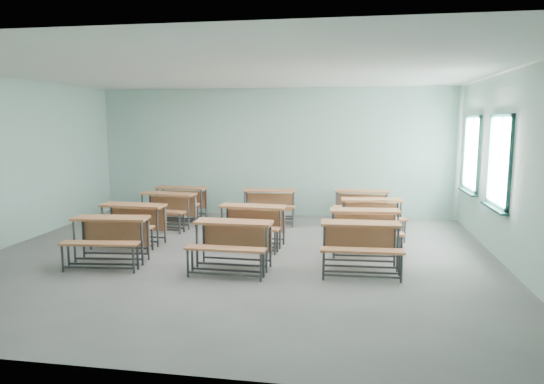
{
  "coord_description": "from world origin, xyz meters",
  "views": [
    {
      "loc": [
        1.96,
        -8.08,
        2.37
      ],
      "look_at": [
        0.42,
        1.2,
        1.0
      ],
      "focal_mm": 32.0,
      "sensor_mm": 36.0,
      "label": 1
    }
  ],
  "objects_px": {
    "desk_unit_r0c1": "(232,238)",
    "desk_unit_r1c0": "(131,218)",
    "desk_unit_r1c2": "(365,225)",
    "desk_unit_r0c2": "(361,240)",
    "desk_unit_r2c0": "(166,205)",
    "desk_unit_r0c0": "(109,233)",
    "desk_unit_r3c0": "(180,198)",
    "desk_unit_r3c1": "(269,201)",
    "desk_unit_r3c2": "(361,202)",
    "desk_unit_r1c1": "(251,220)",
    "desk_unit_r2c2": "(372,212)"
  },
  "relations": [
    {
      "from": "desk_unit_r0c1",
      "to": "desk_unit_r1c0",
      "type": "xyz_separation_m",
      "value": [
        -2.32,
        1.25,
        0.0
      ]
    },
    {
      "from": "desk_unit_r0c1",
      "to": "desk_unit_r1c2",
      "type": "xyz_separation_m",
      "value": [
        2.13,
        1.39,
        0.0
      ]
    },
    {
      "from": "desk_unit_r0c2",
      "to": "desk_unit_r2c0",
      "type": "height_order",
      "value": "same"
    },
    {
      "from": "desk_unit_r0c0",
      "to": "desk_unit_r1c2",
      "type": "bearing_deg",
      "value": 12.09
    },
    {
      "from": "desk_unit_r3c0",
      "to": "desk_unit_r2c0",
      "type": "bearing_deg",
      "value": -83.85
    },
    {
      "from": "desk_unit_r3c0",
      "to": "desk_unit_r1c0",
      "type": "bearing_deg",
      "value": -87.67
    },
    {
      "from": "desk_unit_r1c0",
      "to": "desk_unit_r3c1",
      "type": "distance_m",
      "value": 3.37
    },
    {
      "from": "desk_unit_r3c0",
      "to": "desk_unit_r3c2",
      "type": "xyz_separation_m",
      "value": [
        4.36,
        0.15,
        0.0
      ]
    },
    {
      "from": "desk_unit_r0c0",
      "to": "desk_unit_r1c1",
      "type": "height_order",
      "value": "same"
    },
    {
      "from": "desk_unit_r0c0",
      "to": "desk_unit_r2c2",
      "type": "bearing_deg",
      "value": 25.39
    },
    {
      "from": "desk_unit_r0c0",
      "to": "desk_unit_r0c1",
      "type": "relative_size",
      "value": 1.05
    },
    {
      "from": "desk_unit_r0c0",
      "to": "desk_unit_r3c0",
      "type": "bearing_deg",
      "value": 86.17
    },
    {
      "from": "desk_unit_r0c0",
      "to": "desk_unit_r2c2",
      "type": "height_order",
      "value": "same"
    },
    {
      "from": "desk_unit_r1c2",
      "to": "desk_unit_r2c0",
      "type": "relative_size",
      "value": 0.98
    },
    {
      "from": "desk_unit_r0c0",
      "to": "desk_unit_r2c0",
      "type": "xyz_separation_m",
      "value": [
        -0.11,
        2.81,
        0.0
      ]
    },
    {
      "from": "desk_unit_r0c1",
      "to": "desk_unit_r2c0",
      "type": "bearing_deg",
      "value": 129.52
    },
    {
      "from": "desk_unit_r1c1",
      "to": "desk_unit_r3c0",
      "type": "xyz_separation_m",
      "value": [
        -2.27,
        2.3,
        0.0
      ]
    },
    {
      "from": "desk_unit_r3c0",
      "to": "desk_unit_r3c2",
      "type": "relative_size",
      "value": 1.01
    },
    {
      "from": "desk_unit_r0c1",
      "to": "desk_unit_r2c2",
      "type": "distance_m",
      "value": 3.55
    },
    {
      "from": "desk_unit_r1c0",
      "to": "desk_unit_r3c1",
      "type": "xyz_separation_m",
      "value": [
        2.28,
        2.48,
        0.0
      ]
    },
    {
      "from": "desk_unit_r1c0",
      "to": "desk_unit_r2c2",
      "type": "xyz_separation_m",
      "value": [
        4.62,
        1.45,
        0.0
      ]
    },
    {
      "from": "desk_unit_r2c2",
      "to": "desk_unit_r3c1",
      "type": "bearing_deg",
      "value": 150.17
    },
    {
      "from": "desk_unit_r3c1",
      "to": "desk_unit_r3c2",
      "type": "distance_m",
      "value": 2.15
    },
    {
      "from": "desk_unit_r2c2",
      "to": "desk_unit_r1c0",
      "type": "bearing_deg",
      "value": -168.65
    },
    {
      "from": "desk_unit_r1c0",
      "to": "desk_unit_r3c2",
      "type": "relative_size",
      "value": 1.0
    },
    {
      "from": "desk_unit_r0c2",
      "to": "desk_unit_r3c1",
      "type": "distance_m",
      "value": 4.06
    },
    {
      "from": "desk_unit_r0c2",
      "to": "desk_unit_r1c1",
      "type": "bearing_deg",
      "value": 145.29
    },
    {
      "from": "desk_unit_r1c0",
      "to": "desk_unit_r3c2",
      "type": "distance_m",
      "value": 5.18
    },
    {
      "from": "desk_unit_r2c0",
      "to": "desk_unit_r1c0",
      "type": "bearing_deg",
      "value": -86.65
    },
    {
      "from": "desk_unit_r2c0",
      "to": "desk_unit_r0c0",
      "type": "bearing_deg",
      "value": -80.7
    },
    {
      "from": "desk_unit_r2c2",
      "to": "desk_unit_r3c0",
      "type": "relative_size",
      "value": 1.02
    },
    {
      "from": "desk_unit_r0c2",
      "to": "desk_unit_r1c2",
      "type": "relative_size",
      "value": 0.98
    },
    {
      "from": "desk_unit_r1c2",
      "to": "desk_unit_r3c0",
      "type": "height_order",
      "value": "same"
    },
    {
      "from": "desk_unit_r0c0",
      "to": "desk_unit_r3c0",
      "type": "xyz_separation_m",
      "value": [
        -0.16,
        3.81,
        0.0
      ]
    },
    {
      "from": "desk_unit_r0c0",
      "to": "desk_unit_r3c2",
      "type": "relative_size",
      "value": 1.03
    },
    {
      "from": "desk_unit_r0c0",
      "to": "desk_unit_r3c0",
      "type": "relative_size",
      "value": 1.03
    },
    {
      "from": "desk_unit_r1c1",
      "to": "desk_unit_r2c2",
      "type": "height_order",
      "value": "same"
    },
    {
      "from": "desk_unit_r0c0",
      "to": "desk_unit_r1c0",
      "type": "relative_size",
      "value": 1.04
    },
    {
      "from": "desk_unit_r2c0",
      "to": "desk_unit_r3c0",
      "type": "xyz_separation_m",
      "value": [
        -0.04,
        1.0,
        0.0
      ]
    },
    {
      "from": "desk_unit_r2c2",
      "to": "desk_unit_r3c1",
      "type": "relative_size",
      "value": 1.01
    },
    {
      "from": "desk_unit_r0c1",
      "to": "desk_unit_r2c0",
      "type": "xyz_separation_m",
      "value": [
        -2.22,
        2.8,
        0.0
      ]
    },
    {
      "from": "desk_unit_r1c1",
      "to": "desk_unit_r3c0",
      "type": "bearing_deg",
      "value": 138.16
    },
    {
      "from": "desk_unit_r2c2",
      "to": "desk_unit_r3c2",
      "type": "xyz_separation_m",
      "value": [
        -0.2,
        1.25,
        0.0
      ]
    },
    {
      "from": "desk_unit_r1c0",
      "to": "desk_unit_r2c2",
      "type": "distance_m",
      "value": 4.84
    },
    {
      "from": "desk_unit_r1c1",
      "to": "desk_unit_r2c2",
      "type": "relative_size",
      "value": 0.98
    },
    {
      "from": "desk_unit_r0c0",
      "to": "desk_unit_r0c2",
      "type": "xyz_separation_m",
      "value": [
        4.14,
        0.25,
        0.0
      ]
    },
    {
      "from": "desk_unit_r3c0",
      "to": "desk_unit_r3c1",
      "type": "xyz_separation_m",
      "value": [
        2.23,
        -0.07,
        0.0
      ]
    },
    {
      "from": "desk_unit_r3c1",
      "to": "desk_unit_r1c0",
      "type": "bearing_deg",
      "value": -137.68
    },
    {
      "from": "desk_unit_r3c0",
      "to": "desk_unit_r3c1",
      "type": "height_order",
      "value": "same"
    },
    {
      "from": "desk_unit_r3c1",
      "to": "desk_unit_r0c0",
      "type": "bearing_deg",
      "value": -124.06
    }
  ]
}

